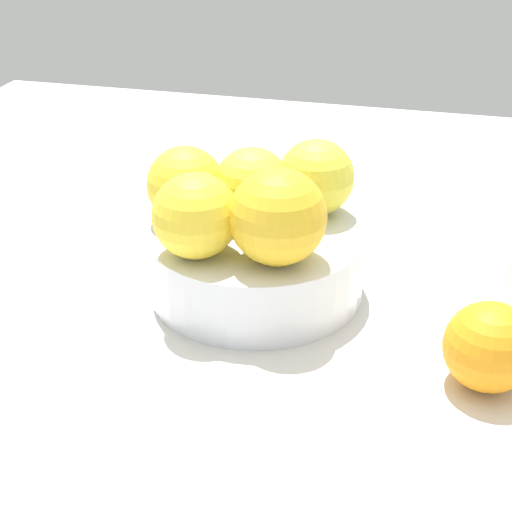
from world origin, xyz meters
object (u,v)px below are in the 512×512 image
(fruit_bowl, at_px, (256,263))
(orange_loose_0, at_px, (489,347))
(orange_in_bowl_0, at_px, (278,217))
(orange_in_bowl_1, at_px, (252,185))
(orange_in_bowl_2, at_px, (316,177))
(orange_in_bowl_3, at_px, (186,185))
(orange_in_bowl_4, at_px, (195,216))

(fruit_bowl, bearing_deg, orange_loose_0, 65.57)
(fruit_bowl, xyz_separation_m, orange_loose_0, (0.09, 0.19, 0.01))
(orange_in_bowl_0, height_order, orange_in_bowl_1, orange_in_bowl_0)
(orange_in_bowl_0, relative_size, orange_in_bowl_2, 1.14)
(orange_in_bowl_3, relative_size, orange_in_bowl_4, 0.97)
(fruit_bowl, xyz_separation_m, orange_in_bowl_3, (-0.01, -0.06, 0.06))
(orange_in_bowl_2, relative_size, orange_loose_0, 1.02)
(orange_in_bowl_3, bearing_deg, orange_in_bowl_4, 25.86)
(orange_in_bowl_1, height_order, orange_in_bowl_2, orange_in_bowl_2)
(orange_in_bowl_3, bearing_deg, orange_in_bowl_1, 105.90)
(orange_in_bowl_0, relative_size, orange_in_bowl_3, 1.14)
(fruit_bowl, height_order, orange_loose_0, orange_loose_0)
(orange_in_bowl_1, bearing_deg, orange_in_bowl_4, -19.59)
(orange_in_bowl_4, bearing_deg, orange_in_bowl_1, 160.41)
(orange_loose_0, bearing_deg, orange_in_bowl_2, -132.52)
(fruit_bowl, xyz_separation_m, orange_in_bowl_1, (-0.02, -0.01, 0.06))
(orange_in_bowl_3, bearing_deg, fruit_bowl, 83.17)
(orange_in_bowl_0, bearing_deg, orange_in_bowl_3, -119.31)
(orange_in_bowl_2, height_order, orange_in_bowl_4, orange_in_bowl_4)
(orange_in_bowl_0, xyz_separation_m, orange_in_bowl_4, (0.01, -0.06, -0.00))
(orange_in_bowl_0, relative_size, orange_in_bowl_1, 1.17)
(orange_in_bowl_2, distance_m, orange_in_bowl_3, 0.11)
(orange_in_bowl_1, xyz_separation_m, orange_in_bowl_3, (0.02, -0.05, 0.00))
(orange_in_bowl_4, bearing_deg, orange_loose_0, 80.74)
(orange_in_bowl_2, distance_m, orange_loose_0, 0.21)
(fruit_bowl, height_order, orange_in_bowl_4, orange_in_bowl_4)
(orange_in_bowl_2, relative_size, orange_in_bowl_3, 1.00)
(orange_loose_0, bearing_deg, orange_in_bowl_0, -104.80)
(fruit_bowl, xyz_separation_m, orange_in_bowl_4, (0.05, -0.04, 0.06))
(orange_in_bowl_1, distance_m, orange_in_bowl_2, 0.06)
(orange_in_bowl_0, bearing_deg, fruit_bowl, -147.15)
(orange_in_bowl_3, height_order, orange_in_bowl_4, orange_in_bowl_4)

